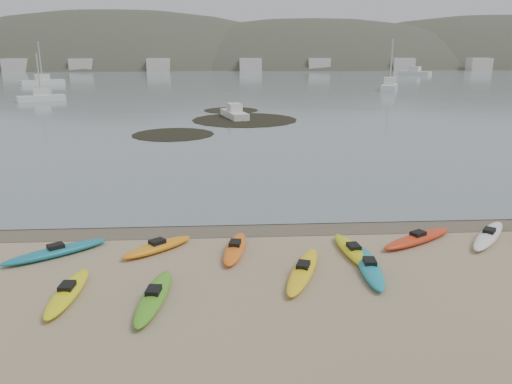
{
  "coord_description": "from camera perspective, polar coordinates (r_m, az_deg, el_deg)",
  "views": [
    {
      "loc": [
        -1.25,
        -20.2,
        7.38
      ],
      "look_at": [
        0.0,
        0.0,
        1.5
      ],
      "focal_mm": 35.0,
      "sensor_mm": 36.0,
      "label": 1
    }
  ],
  "objects": [
    {
      "name": "ground",
      "position": [
        21.54,
        0.0,
        -3.83
      ],
      "size": [
        600.0,
        600.0,
        0.0
      ],
      "primitive_type": "plane",
      "color": "tan",
      "rests_on": "ground"
    },
    {
      "name": "wet_sand",
      "position": [
        21.26,
        0.05,
        -4.1
      ],
      "size": [
        60.0,
        60.0,
        0.0
      ],
      "primitive_type": "plane",
      "color": "brown",
      "rests_on": "ground"
    },
    {
      "name": "water",
      "position": [
        320.29,
        -3.44,
        14.86
      ],
      "size": [
        1200.0,
        1200.0,
        0.0
      ],
      "primitive_type": "plane",
      "color": "slate",
      "rests_on": "ground"
    },
    {
      "name": "kayaks",
      "position": [
        17.78,
        -1.02,
        -7.73
      ],
      "size": [
        22.33,
        7.87,
        0.34
      ],
      "color": "orange",
      "rests_on": "ground"
    },
    {
      "name": "kelp_mats",
      "position": [
        52.58,
        -3.31,
        8.14
      ],
      "size": [
        15.73,
        23.94,
        0.04
      ],
      "color": "black",
      "rests_on": "water"
    },
    {
      "name": "moored_boats",
      "position": [
        103.55,
        2.97,
        12.41
      ],
      "size": [
        97.47,
        91.4,
        1.24
      ],
      "color": "silver",
      "rests_on": "ground"
    },
    {
      "name": "far_hills",
      "position": [
        219.23,
        7.27,
        9.98
      ],
      "size": [
        550.0,
        135.0,
        80.0
      ],
      "color": "#384235",
      "rests_on": "ground"
    },
    {
      "name": "far_town",
      "position": [
        165.45,
        -1.06,
        14.34
      ],
      "size": [
        199.0,
        5.0,
        4.0
      ],
      "color": "beige",
      "rests_on": "ground"
    }
  ]
}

